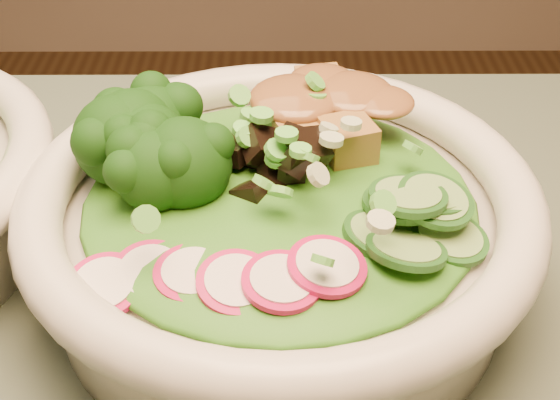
{
  "coord_description": "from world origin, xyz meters",
  "views": [
    {
      "loc": [
        0.12,
        -0.24,
        1.08
      ],
      "look_at": [
        0.12,
        0.12,
        0.82
      ],
      "focal_mm": 50.0,
      "sensor_mm": 36.0,
      "label": 1
    }
  ],
  "objects": [
    {
      "name": "cucumber_slices",
      "position": [
        0.19,
        0.09,
        0.83
      ],
      "size": [
        0.1,
        0.1,
        0.04
      ],
      "primitive_type": null,
      "rotation": [
        0.0,
        0.0,
        0.25
      ],
      "color": "#80A159",
      "rests_on": "salad_bowl"
    },
    {
      "name": "mushroom_heap",
      "position": [
        0.13,
        0.13,
        0.83
      ],
      "size": [
        0.1,
        0.1,
        0.04
      ],
      "primitive_type": null,
      "rotation": [
        0.0,
        0.0,
        0.25
      ],
      "color": "black",
      "rests_on": "salad_bowl"
    },
    {
      "name": "lettuce_bed",
      "position": [
        0.12,
        0.12,
        0.82
      ],
      "size": [
        0.23,
        0.23,
        0.03
      ],
      "primitive_type": "ellipsoid",
      "color": "#1D5B13",
      "rests_on": "salad_bowl"
    },
    {
      "name": "tofu_cubes",
      "position": [
        0.15,
        0.18,
        0.83
      ],
      "size": [
        0.11,
        0.09,
        0.04
      ],
      "primitive_type": null,
      "rotation": [
        0.0,
        0.0,
        0.25
      ],
      "color": "olive",
      "rests_on": "salad_bowl"
    },
    {
      "name": "peanut_sauce",
      "position": [
        0.15,
        0.18,
        0.85
      ],
      "size": [
        0.08,
        0.06,
        0.02
      ],
      "primitive_type": "ellipsoid",
      "color": "brown",
      "rests_on": "tofu_cubes"
    },
    {
      "name": "broccoli_florets",
      "position": [
        0.05,
        0.14,
        0.84
      ],
      "size": [
        0.11,
        0.1,
        0.05
      ],
      "primitive_type": null,
      "rotation": [
        0.0,
        0.0,
        0.25
      ],
      "color": "black",
      "rests_on": "salad_bowl"
    },
    {
      "name": "radish_slices",
      "position": [
        0.1,
        0.05,
        0.82
      ],
      "size": [
        0.13,
        0.07,
        0.02
      ],
      "primitive_type": null,
      "rotation": [
        0.0,
        0.0,
        0.25
      ],
      "color": "#B30D49",
      "rests_on": "salad_bowl"
    },
    {
      "name": "salad_bowl",
      "position": [
        0.12,
        0.12,
        0.79
      ],
      "size": [
        0.3,
        0.3,
        0.08
      ],
      "rotation": [
        0.0,
        0.0,
        0.25
      ],
      "color": "silver",
      "rests_on": "dining_table"
    },
    {
      "name": "scallion_garnish",
      "position": [
        0.12,
        0.12,
        0.84
      ],
      "size": [
        0.22,
        0.22,
        0.03
      ],
      "primitive_type": null,
      "color": "#5DBD43",
      "rests_on": "salad_bowl"
    }
  ]
}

